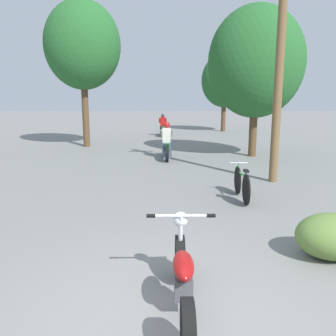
% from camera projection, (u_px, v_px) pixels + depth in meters
% --- Properties ---
extents(ground_plane, '(120.00, 120.00, 0.00)m').
position_uv_depth(ground_plane, '(168.00, 319.00, 3.95)').
color(ground_plane, slate).
extents(utility_pole, '(1.10, 0.24, 7.32)m').
position_uv_depth(utility_pole, '(280.00, 48.00, 9.70)').
color(utility_pole, brown).
rests_on(utility_pole, ground).
extents(roadside_tree_right_near, '(3.85, 3.46, 6.02)m').
position_uv_depth(roadside_tree_right_near, '(256.00, 62.00, 14.19)').
color(roadside_tree_right_near, '#513A23').
rests_on(roadside_tree_right_near, ground).
extents(roadside_tree_right_far, '(3.26, 2.94, 5.47)m').
position_uv_depth(roadside_tree_right_far, '(224.00, 81.00, 25.13)').
color(roadside_tree_right_far, '#513A23').
rests_on(roadside_tree_right_far, ground).
extents(roadside_tree_left, '(3.63, 3.26, 6.94)m').
position_uv_depth(roadside_tree_left, '(82.00, 46.00, 16.88)').
color(roadside_tree_left, '#513A23').
rests_on(roadside_tree_left, ground).
extents(roadside_bush, '(1.10, 0.88, 0.70)m').
position_uv_depth(roadside_bush, '(332.00, 236.00, 5.41)').
color(roadside_bush, '#5B7A38').
rests_on(roadside_bush, ground).
extents(motorcycle_foreground, '(0.86, 2.15, 1.00)m').
position_uv_depth(motorcycle_foreground, '(183.00, 278.00, 4.04)').
color(motorcycle_foreground, black).
rests_on(motorcycle_foreground, ground).
extents(motorcycle_rider_lead, '(0.50, 2.18, 1.48)m').
position_uv_depth(motorcycle_rider_lead, '(167.00, 145.00, 14.21)').
color(motorcycle_rider_lead, black).
rests_on(motorcycle_rider_lead, ground).
extents(motorcycle_rider_far, '(0.50, 2.16, 1.40)m').
position_uv_depth(motorcycle_rider_far, '(163.00, 128.00, 22.60)').
color(motorcycle_rider_far, black).
rests_on(motorcycle_rider_far, ground).
extents(bicycle_parked, '(0.44, 1.66, 0.83)m').
position_uv_depth(bicycle_parked, '(242.00, 184.00, 8.56)').
color(bicycle_parked, black).
rests_on(bicycle_parked, ground).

